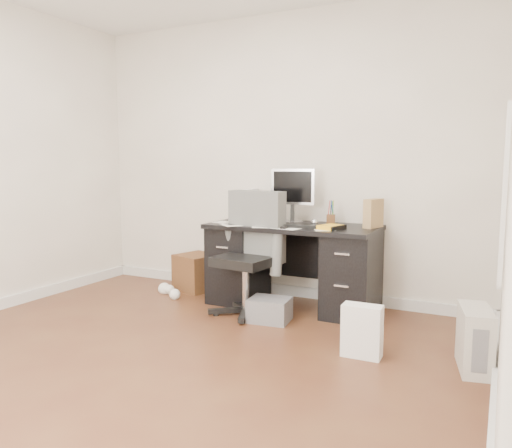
{
  "coord_description": "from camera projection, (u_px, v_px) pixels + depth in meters",
  "views": [
    {
      "loc": [
        1.98,
        -2.45,
        1.3
      ],
      "look_at": [
        0.16,
        1.2,
        0.8
      ],
      "focal_mm": 35.0,
      "sensor_mm": 36.0,
      "label": 1
    }
  ],
  "objects": [
    {
      "name": "ground",
      "position": [
        151.0,
        366.0,
        3.21
      ],
      "size": [
        4.0,
        4.0,
        0.0
      ],
      "primitive_type": "plane",
      "color": "#4E2619",
      "rests_on": "ground"
    },
    {
      "name": "room_shell",
      "position": [
        151.0,
        103.0,
        3.02
      ],
      "size": [
        4.02,
        4.02,
        2.71
      ],
      "color": "beige",
      "rests_on": "ground"
    },
    {
      "name": "desk",
      "position": [
        293.0,
        263.0,
        4.5
      ],
      "size": [
        1.5,
        0.7,
        0.75
      ],
      "color": "black",
      "rests_on": "ground"
    },
    {
      "name": "loose_papers",
      "position": [
        270.0,
        224.0,
        4.5
      ],
      "size": [
        1.1,
        0.6,
        0.0
      ],
      "primitive_type": null,
      "color": "white",
      "rests_on": "desk"
    },
    {
      "name": "lcd_monitor",
      "position": [
        293.0,
        196.0,
        4.53
      ],
      "size": [
        0.42,
        0.28,
        0.5
      ],
      "primitive_type": null,
      "rotation": [
        0.0,
        0.0,
        0.12
      ],
      "color": "silver",
      "rests_on": "desk"
    },
    {
      "name": "keyboard",
      "position": [
        293.0,
        225.0,
        4.29
      ],
      "size": [
        0.47,
        0.18,
        0.03
      ],
      "primitive_type": "cube",
      "rotation": [
        0.0,
        0.0,
        0.05
      ],
      "color": "black",
      "rests_on": "desk"
    },
    {
      "name": "computer_mouse",
      "position": [
        314.0,
        222.0,
        4.34
      ],
      "size": [
        0.07,
        0.07,
        0.07
      ],
      "primitive_type": "sphere",
      "rotation": [
        0.0,
        0.0,
        -0.05
      ],
      "color": "silver",
      "rests_on": "desk"
    },
    {
      "name": "travel_mug",
      "position": [
        244.0,
        212.0,
        4.59
      ],
      "size": [
        0.11,
        0.11,
        0.19
      ],
      "primitive_type": "cylinder",
      "rotation": [
        0.0,
        0.0,
        0.36
      ],
      "color": "#18148E",
      "rests_on": "desk"
    },
    {
      "name": "white_binder",
      "position": [
        250.0,
        205.0,
        4.78
      ],
      "size": [
        0.12,
        0.26,
        0.3
      ],
      "primitive_type": "cube",
      "rotation": [
        0.0,
        0.0,
        0.01
      ],
      "color": "silver",
      "rests_on": "desk"
    },
    {
      "name": "magazine_file",
      "position": [
        373.0,
        213.0,
        4.23
      ],
      "size": [
        0.16,
        0.23,
        0.24
      ],
      "primitive_type": "cube",
      "rotation": [
        0.0,
        0.0,
        -0.29
      ],
      "color": "#9B794B",
      "rests_on": "desk"
    },
    {
      "name": "pen_cup",
      "position": [
        331.0,
        213.0,
        4.43
      ],
      "size": [
        0.11,
        0.11,
        0.22
      ],
      "primitive_type": null,
      "rotation": [
        0.0,
        0.0,
        0.23
      ],
      "color": "#562B18",
      "rests_on": "desk"
    },
    {
      "name": "yellow_book",
      "position": [
        331.0,
        227.0,
        4.14
      ],
      "size": [
        0.21,
        0.24,
        0.04
      ],
      "primitive_type": "cube",
      "rotation": [
        0.0,
        0.0,
        -0.29
      ],
      "color": "yellow",
      "rests_on": "desk"
    },
    {
      "name": "paper_remote",
      "position": [
        287.0,
        227.0,
        4.2
      ],
      "size": [
        0.26,
        0.22,
        0.02
      ],
      "primitive_type": null,
      "rotation": [
        0.0,
        0.0,
        -0.19
      ],
      "color": "white",
      "rests_on": "desk"
    },
    {
      "name": "office_chair",
      "position": [
        246.0,
        254.0,
        4.25
      ],
      "size": [
        0.67,
        0.67,
        1.06
      ],
      "primitive_type": null,
      "rotation": [
        0.0,
        0.0,
        -0.13
      ],
      "color": "#565956",
      "rests_on": "ground"
    },
    {
      "name": "pc_tower",
      "position": [
        475.0,
        339.0,
        3.13
      ],
      "size": [
        0.25,
        0.43,
        0.4
      ],
      "primitive_type": "cube",
      "rotation": [
        0.0,
        0.0,
        0.2
      ],
      "color": "beige",
      "rests_on": "ground"
    },
    {
      "name": "shopping_bag",
      "position": [
        362.0,
        331.0,
        3.34
      ],
      "size": [
        0.27,
        0.19,
        0.36
      ],
      "primitive_type": "cube",
      "rotation": [
        0.0,
        0.0,
        0.02
      ],
      "color": "white",
      "rests_on": "ground"
    },
    {
      "name": "wicker_basket",
      "position": [
        197.0,
        272.0,
        5.12
      ],
      "size": [
        0.46,
        0.46,
        0.37
      ],
      "primitive_type": "cube",
      "rotation": [
        0.0,
        0.0,
        -0.29
      ],
      "color": "#462B15",
      "rests_on": "ground"
    },
    {
      "name": "desk_printer",
      "position": [
        270.0,
        310.0,
        4.11
      ],
      "size": [
        0.35,
        0.3,
        0.19
      ],
      "primitive_type": "cube",
      "rotation": [
        0.0,
        0.0,
        0.12
      ],
      "color": "slate",
      "rests_on": "ground"
    }
  ]
}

